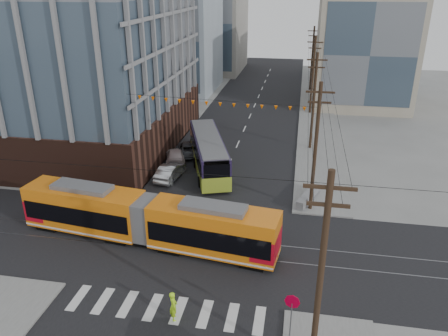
{
  "coord_description": "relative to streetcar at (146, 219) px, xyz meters",
  "views": [
    {
      "loc": [
        7.06,
        -22.65,
        18.01
      ],
      "look_at": [
        1.34,
        9.2,
        4.11
      ],
      "focal_mm": 35.0,
      "sensor_mm": 36.0,
      "label": 1
    }
  ],
  "objects": [
    {
      "name": "city_bus",
      "position": [
        1.61,
        14.29,
        -0.1
      ],
      "size": [
        6.7,
        12.89,
        3.59
      ],
      "primitive_type": null,
      "rotation": [
        0.0,
        0.0,
        0.33
      ],
      "color": "#23193C",
      "rests_on": "ground"
    },
    {
      "name": "utility_pole_far",
      "position": [
        12.0,
        52.14,
        3.61
      ],
      "size": [
        0.3,
        0.3,
        11.0
      ],
      "primitive_type": "cylinder",
      "color": "black",
      "rests_on": "ground"
    },
    {
      "name": "ground",
      "position": [
        3.5,
        -3.86,
        -1.89
      ],
      "size": [
        160.0,
        160.0,
        0.0
      ],
      "primitive_type": "plane",
      "color": "slate"
    },
    {
      "name": "parked_car_silver",
      "position": [
        -1.57,
        11.17,
        -1.12
      ],
      "size": [
        2.18,
        4.83,
        1.54
      ],
      "primitive_type": "imported",
      "rotation": [
        0.0,
        0.0,
        3.02
      ],
      "color": "silver",
      "rests_on": "ground"
    },
    {
      "name": "pedestrian",
      "position": [
        4.23,
        -7.58,
        -0.95
      ],
      "size": [
        0.68,
        0.8,
        1.88
      ],
      "primitive_type": "imported",
      "rotation": [
        0.0,
        0.0,
        1.96
      ],
      "color": "#B9FF1E",
      "rests_on": "ground"
    },
    {
      "name": "bg_bldg_ne_far",
      "position": [
        21.5,
        64.14,
        5.11
      ],
      "size": [
        16.0,
        16.0,
        14.0
      ],
      "primitive_type": "cube",
      "color": "#8C99A5",
      "rests_on": "ground"
    },
    {
      "name": "utility_pole_near",
      "position": [
        12.0,
        -9.86,
        3.61
      ],
      "size": [
        0.3,
        0.3,
        11.0
      ],
      "primitive_type": "cylinder",
      "color": "black",
      "rests_on": "ground"
    },
    {
      "name": "streetcar",
      "position": [
        0.0,
        0.0,
        0.0
      ],
      "size": [
        19.83,
        5.28,
        3.79
      ],
      "primitive_type": null,
      "rotation": [
        0.0,
        0.0,
        -0.13
      ],
      "color": "orange",
      "rests_on": "ground"
    },
    {
      "name": "bg_bldg_nw_near",
      "position": [
        -13.5,
        48.14,
        7.11
      ],
      "size": [
        18.0,
        16.0,
        18.0
      ],
      "primitive_type": "cube",
      "color": "#8C99A5",
      "rests_on": "ground"
    },
    {
      "name": "parked_car_white",
      "position": [
        -2.26,
        15.44,
        -1.18
      ],
      "size": [
        3.26,
        5.25,
        1.42
      ],
      "primitive_type": "imported",
      "rotation": [
        0.0,
        0.0,
        3.42
      ],
      "color": "silver",
      "rests_on": "ground"
    },
    {
      "name": "parked_car_grey",
      "position": [
        -1.51,
        17.91,
        -1.2
      ],
      "size": [
        3.41,
        5.4,
        1.39
      ],
      "primitive_type": "imported",
      "rotation": [
        0.0,
        0.0,
        3.38
      ],
      "color": "#474A50",
      "rests_on": "ground"
    },
    {
      "name": "office_building",
      "position": [
        -18.5,
        19.14,
        12.41
      ],
      "size": [
        30.0,
        25.0,
        28.6
      ],
      "primitive_type": "cube",
      "color": "#381E16",
      "rests_on": "ground"
    },
    {
      "name": "stop_sign",
      "position": [
        10.87,
        -7.93,
        -0.51
      ],
      "size": [
        0.98,
        0.98,
        2.76
      ],
      "primitive_type": null,
      "rotation": [
        0.0,
        0.0,
        -0.18
      ],
      "color": "#B80025",
      "rests_on": "ground"
    },
    {
      "name": "bg_bldg_nw_far",
      "position": [
        -10.5,
        68.14,
        8.11
      ],
      "size": [
        16.0,
        18.0,
        20.0
      ],
      "primitive_type": "cube",
      "color": "gray",
      "rests_on": "ground"
    },
    {
      "name": "bg_bldg_ne_near",
      "position": [
        19.5,
        44.14,
        6.11
      ],
      "size": [
        14.0,
        14.0,
        16.0
      ],
      "primitive_type": "cube",
      "color": "gray",
      "rests_on": "ground"
    },
    {
      "name": "jersey_barrier",
      "position": [
        11.8,
        8.67,
        -1.45
      ],
      "size": [
        2.41,
        4.55,
        0.89
      ],
      "primitive_type": "cube",
      "rotation": [
        0.0,
        0.0,
        -0.33
      ],
      "color": "gray",
      "rests_on": "ground"
    }
  ]
}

